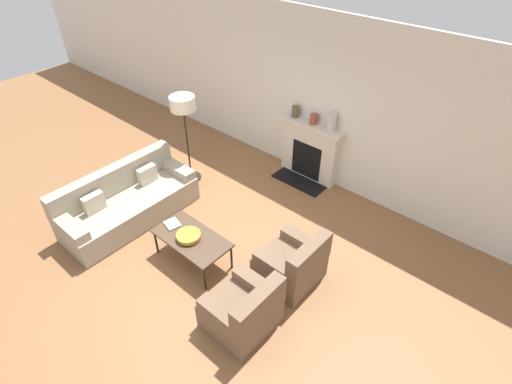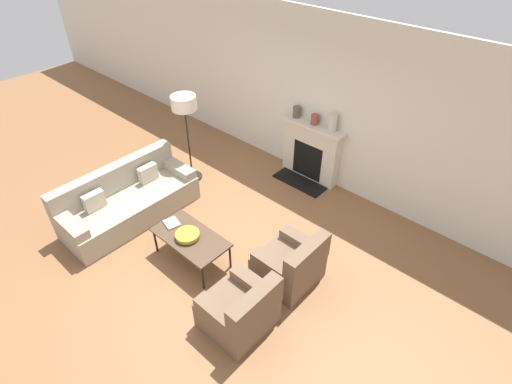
# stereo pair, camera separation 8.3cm
# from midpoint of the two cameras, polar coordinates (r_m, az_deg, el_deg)

# --- Properties ---
(ground_plane) EXTENTS (18.00, 18.00, 0.00)m
(ground_plane) POSITION_cam_midpoint_polar(r_m,az_deg,el_deg) (6.04, -8.40, -8.82)
(ground_plane) COLOR brown
(wall_back) EXTENTS (18.00, 0.06, 2.90)m
(wall_back) POSITION_cam_midpoint_polar(r_m,az_deg,el_deg) (6.95, 8.48, 12.74)
(wall_back) COLOR silver
(wall_back) RESTS_ON ground_plane
(fireplace) EXTENTS (1.22, 0.59, 1.09)m
(fireplace) POSITION_cam_midpoint_polar(r_m,az_deg,el_deg) (7.27, 7.32, 5.78)
(fireplace) COLOR beige
(fireplace) RESTS_ON ground_plane
(couch) EXTENTS (0.87, 2.17, 0.84)m
(couch) POSITION_cam_midpoint_polar(r_m,az_deg,el_deg) (6.73, -18.24, -1.38)
(couch) COLOR #9E937F
(couch) RESTS_ON ground_plane
(armchair_near) EXTENTS (0.76, 0.78, 0.80)m
(armchair_near) POSITION_cam_midpoint_polar(r_m,az_deg,el_deg) (4.99, -2.33, -16.52)
(armchair_near) COLOR brown
(armchair_near) RESTS_ON ground_plane
(armchair_far) EXTENTS (0.76, 0.78, 0.80)m
(armchair_far) POSITION_cam_midpoint_polar(r_m,az_deg,el_deg) (5.46, 4.79, -10.19)
(armchair_far) COLOR brown
(armchair_far) RESTS_ON ground_plane
(coffee_table) EXTENTS (1.11, 0.59, 0.45)m
(coffee_table) POSITION_cam_midpoint_polar(r_m,az_deg,el_deg) (5.68, -9.60, -6.64)
(coffee_table) COLOR #4C3828
(coffee_table) RESTS_ON ground_plane
(bowl) EXTENTS (0.34, 0.34, 0.08)m
(bowl) POSITION_cam_midpoint_polar(r_m,az_deg,el_deg) (5.62, -10.04, -6.17)
(bowl) COLOR #BC8E2D
(bowl) RESTS_ON coffee_table
(book) EXTENTS (0.27, 0.24, 0.02)m
(book) POSITION_cam_midpoint_polar(r_m,az_deg,el_deg) (5.90, -12.27, -4.49)
(book) COLOR #B2A893
(book) RESTS_ON coffee_table
(floor_lamp) EXTENTS (0.42, 0.42, 1.62)m
(floor_lamp) POSITION_cam_midpoint_polar(r_m,az_deg,el_deg) (6.85, -10.67, 11.28)
(floor_lamp) COLOR black
(floor_lamp) RESTS_ON ground_plane
(mantel_vase_left) EXTENTS (0.13, 0.13, 0.19)m
(mantel_vase_left) POSITION_cam_midpoint_polar(r_m,az_deg,el_deg) (7.14, 5.31, 11.38)
(mantel_vase_left) COLOR brown
(mantel_vase_left) RESTS_ON fireplace
(mantel_vase_center_left) EXTENTS (0.14, 0.14, 0.17)m
(mantel_vase_center_left) POSITION_cam_midpoint_polar(r_m,az_deg,el_deg) (6.95, 7.89, 10.30)
(mantel_vase_center_left) COLOR brown
(mantel_vase_center_left) RESTS_ON fireplace
(mantel_vase_center_right) EXTENTS (0.15, 0.15, 0.30)m
(mantel_vase_center_right) POSITION_cam_midpoint_polar(r_m,az_deg,el_deg) (6.76, 10.43, 9.80)
(mantel_vase_center_right) COLOR beige
(mantel_vase_center_right) RESTS_ON fireplace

